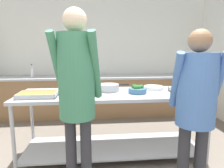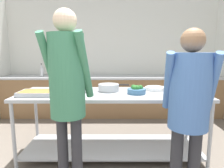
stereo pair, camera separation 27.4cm
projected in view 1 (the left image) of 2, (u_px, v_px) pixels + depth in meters
wall_rear at (103, 56)px, 4.71m from camera, size 4.93×0.06×2.65m
back_counter at (105, 96)px, 4.49m from camera, size 4.77×0.65×0.88m
serving_counter at (113, 113)px, 2.71m from camera, size 2.45×0.82×0.89m
serving_tray_greens at (38, 95)px, 2.42m from camera, size 0.46×0.31×0.05m
serving_tray_vegetables at (77, 90)px, 2.74m from camera, size 0.37×0.32×0.05m
sauce_pan at (109, 87)px, 2.76m from camera, size 0.43×0.29×0.10m
broccoli_bowl at (137, 90)px, 2.62m from camera, size 0.24×0.24×0.12m
plate_stack at (153, 88)px, 2.89m from camera, size 0.28×0.28×0.05m
serving_tray_roast at (185, 90)px, 2.68m from camera, size 0.37×0.28×0.05m
guest_serving_left at (77, 85)px, 1.80m from camera, size 0.48×0.42×1.81m
guest_serving_right at (196, 98)px, 1.87m from camera, size 0.50×0.39×1.63m
water_bottle at (32, 72)px, 4.15m from camera, size 0.07×0.07×0.28m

